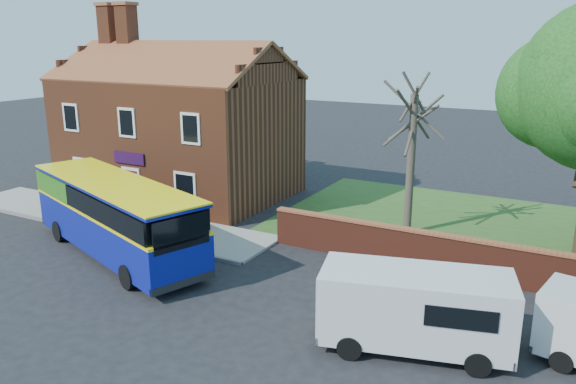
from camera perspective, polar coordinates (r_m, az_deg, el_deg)
The scene contains 9 objects.
ground at distance 20.81m, azimuth -15.55°, elevation -9.96°, with size 120.00×120.00×0.00m, color black.
pavement at distance 29.23m, azimuth -17.75°, elevation -2.56°, with size 18.00×3.50×0.12m, color gray.
kerb at distance 28.13m, azimuth -20.30°, elevation -3.48°, with size 18.00×0.15×0.14m, color slate.
grass_strip at distance 27.67m, azimuth 26.09°, elevation -4.53°, with size 26.00×12.00×0.04m, color #426B28.
shop_building at distance 32.56m, azimuth -11.00°, elevation 5.77°, with size 12.30×8.13×10.50m.
boundary_wall at distance 21.76m, azimuth 25.45°, elevation -7.47°, with size 22.00×0.38×1.60m.
bus at distance 24.20m, azimuth -17.46°, elevation -1.95°, with size 10.61×5.94×3.15m.
van_near at distance 16.69m, azimuth 12.84°, elevation -11.33°, with size 5.73×3.43×2.35m.
bare_tree at distance 25.52m, azimuth 12.39°, elevation 3.42°, with size 2.61×3.11×6.96m.
Camera 1 is at (13.45, -13.26, 8.73)m, focal length 35.00 mm.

